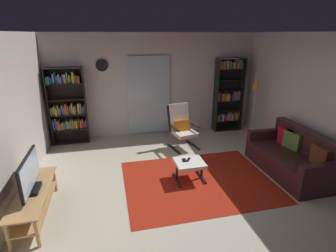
# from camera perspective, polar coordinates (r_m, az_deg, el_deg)

# --- Properties ---
(ground_plane) EXTENTS (7.02, 7.02, 0.00)m
(ground_plane) POSITION_cam_1_polar(r_m,az_deg,el_deg) (4.68, 4.18, -13.75)
(ground_plane) COLOR beige
(wall_back) EXTENTS (5.60, 0.06, 2.60)m
(wall_back) POSITION_cam_1_polar(r_m,az_deg,el_deg) (6.85, -2.79, 8.88)
(wall_back) COLOR beige
(wall_back) RESTS_ON ground
(wall_right) EXTENTS (0.06, 6.00, 2.60)m
(wall_right) POSITION_cam_1_polar(r_m,az_deg,el_deg) (5.55, 32.32, 3.29)
(wall_right) COLOR beige
(wall_right) RESTS_ON ground
(glass_door_panel) EXTENTS (1.10, 0.01, 2.00)m
(glass_door_panel) POSITION_cam_1_polar(r_m,az_deg,el_deg) (6.81, -4.15, 6.64)
(glass_door_panel) COLOR silver
(area_rug) EXTENTS (2.67, 2.08, 0.01)m
(area_rug) POSITION_cam_1_polar(r_m,az_deg,el_deg) (4.94, 6.58, -11.80)
(area_rug) COLOR #A52312
(area_rug) RESTS_ON ground
(tv_stand) EXTENTS (0.43, 1.40, 0.44)m
(tv_stand) POSITION_cam_1_polar(r_m,az_deg,el_deg) (4.39, -27.17, -14.03)
(tv_stand) COLOR tan
(tv_stand) RESTS_ON ground
(television) EXTENTS (0.20, 0.88, 0.53)m
(television) POSITION_cam_1_polar(r_m,az_deg,el_deg) (4.19, -28.00, -9.48)
(television) COLOR black
(television) RESTS_ON tv_stand
(bookshelf_near_tv) EXTENTS (0.83, 0.30, 1.85)m
(bookshelf_near_tv) POSITION_cam_1_polar(r_m,az_deg,el_deg) (6.69, -21.07, 4.12)
(bookshelf_near_tv) COLOR black
(bookshelf_near_tv) RESTS_ON ground
(bookshelf_near_sofa) EXTENTS (0.76, 0.30, 1.97)m
(bookshelf_near_sofa) POSITION_cam_1_polar(r_m,az_deg,el_deg) (7.33, 12.97, 6.73)
(bookshelf_near_sofa) COLOR black
(bookshelf_near_sofa) RESTS_ON ground
(leather_sofa) EXTENTS (0.85, 1.75, 0.85)m
(leather_sofa) POSITION_cam_1_polar(r_m,az_deg,el_deg) (5.59, 25.51, -6.25)
(leather_sofa) COLOR #351A1C
(leather_sofa) RESTS_ON ground
(lounge_armchair) EXTENTS (0.69, 0.76, 1.02)m
(lounge_armchair) POSITION_cam_1_polar(r_m,az_deg,el_deg) (6.14, 3.01, 0.20)
(lounge_armchair) COLOR black
(lounge_armchair) RESTS_ON ground
(ottoman) EXTENTS (0.52, 0.48, 0.36)m
(ottoman) POSITION_cam_1_polar(r_m,az_deg,el_deg) (4.84, 4.72, -8.44)
(ottoman) COLOR white
(ottoman) RESTS_ON ground
(tv_remote) EXTENTS (0.11, 0.14, 0.02)m
(tv_remote) POSITION_cam_1_polar(r_m,az_deg,el_deg) (4.86, 4.49, -7.31)
(tv_remote) COLOR black
(tv_remote) RESTS_ON ottoman
(cell_phone) EXTENTS (0.09, 0.15, 0.01)m
(cell_phone) POSITION_cam_1_polar(r_m,az_deg,el_deg) (4.84, 3.55, -7.45)
(cell_phone) COLOR black
(cell_phone) RESTS_ON ottoman
(floor_lamp_by_shelf) EXTENTS (0.22, 0.22, 1.57)m
(floor_lamp_by_shelf) POSITION_cam_1_polar(r_m,az_deg,el_deg) (6.70, 18.53, 7.22)
(floor_lamp_by_shelf) COLOR #A5A5AD
(floor_lamp_by_shelf) RESTS_ON ground
(wall_clock) EXTENTS (0.29, 0.03, 0.29)m
(wall_clock) POSITION_cam_1_polar(r_m,az_deg,el_deg) (6.59, -14.26, 12.73)
(wall_clock) COLOR silver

